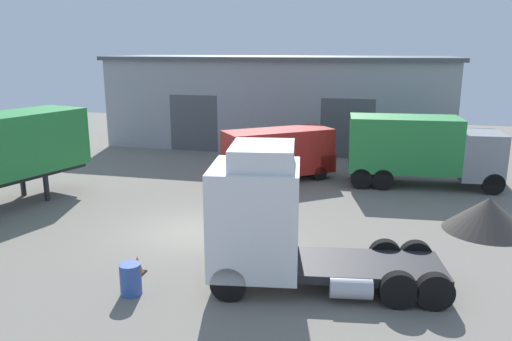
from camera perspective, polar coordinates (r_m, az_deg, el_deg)
name	(u,v)px	position (r m, az deg, el deg)	size (l,w,h in m)	color
ground_plane	(185,232)	(18.48, -8.08, -6.97)	(60.00, 60.00, 0.00)	slate
warehouse_building	(279,101)	(34.39, 2.63, 7.96)	(22.63, 7.66, 5.97)	#93999E
tractor_unit_white	(273,221)	(13.86, 1.94, -5.74)	(6.69, 3.41, 4.02)	silver
delivery_van_red	(281,153)	(25.07, 2.86, 2.05)	(5.59, 4.94, 2.58)	red
box_truck_grey	(421,148)	(25.15, 18.33, 2.50)	(7.14, 2.90, 3.34)	gray
gravel_pile	(488,214)	(20.09, 24.97, -4.56)	(3.11, 3.11, 1.26)	#423D38
oil_drum	(131,279)	(14.22, -14.13, -11.96)	(0.58, 0.58, 0.88)	#33519E
traffic_cone	(138,265)	(15.45, -13.37, -10.51)	(0.40, 0.40, 0.55)	black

